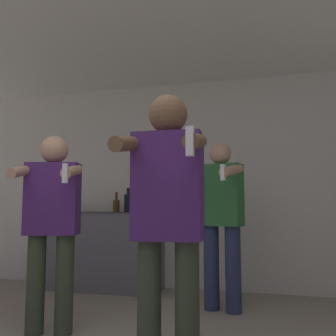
# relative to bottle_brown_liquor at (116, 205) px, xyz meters

# --- Properties ---
(wall_back) EXTENTS (7.00, 0.06, 2.55)m
(wall_back) POSITION_rel_bottle_brown_liquor_xyz_m (0.76, 0.25, 0.26)
(wall_back) COLOR silver
(wall_back) RESTS_ON ground_plane
(ceiling_slab) EXTENTS (7.00, 3.85, 0.05)m
(ceiling_slab) POSITION_rel_bottle_brown_liquor_xyz_m (0.76, -1.44, 1.56)
(ceiling_slab) COLOR silver
(ceiling_slab) RESTS_ON wall_back
(counter) EXTENTS (1.38, 0.54, 0.93)m
(counter) POSITION_rel_bottle_brown_liquor_xyz_m (-0.12, -0.03, -0.55)
(counter) COLOR slate
(counter) RESTS_ON ground_plane
(bottle_brown_liquor) EXTENTS (0.08, 0.08, 0.25)m
(bottle_brown_liquor) POSITION_rel_bottle_brown_liquor_xyz_m (0.00, 0.00, 0.00)
(bottle_brown_liquor) COLOR #563314
(bottle_brown_liquor) RESTS_ON counter
(bottle_short_whiskey) EXTENTS (0.07, 0.07, 0.26)m
(bottle_short_whiskey) POSITION_rel_bottle_brown_liquor_xyz_m (-0.69, 0.00, 0.01)
(bottle_short_whiskey) COLOR silver
(bottle_short_whiskey) RESTS_ON counter
(bottle_red_label) EXTENTS (0.10, 0.10, 0.30)m
(bottle_red_label) POSITION_rel_bottle_brown_liquor_xyz_m (0.15, 0.00, 0.03)
(bottle_red_label) COLOR black
(bottle_red_label) RESTS_ON counter
(person_woman_foreground) EXTENTS (0.46, 0.49, 1.63)m
(person_woman_foreground) POSITION_rel_bottle_brown_liquor_xyz_m (1.25, -2.28, -0.07)
(person_woman_foreground) COLOR #38422D
(person_woman_foreground) RESTS_ON ground_plane
(person_man_side) EXTENTS (0.55, 0.56, 1.56)m
(person_man_side) POSITION_rel_bottle_brown_liquor_xyz_m (0.12, -1.62, -0.12)
(person_man_side) COLOR #38422D
(person_man_side) RESTS_ON ground_plane
(person_spectator_back) EXTENTS (0.57, 0.62, 1.62)m
(person_spectator_back) POSITION_rel_bottle_brown_liquor_xyz_m (1.35, -0.63, -0.11)
(person_spectator_back) COLOR navy
(person_spectator_back) RESTS_ON ground_plane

